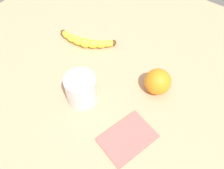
% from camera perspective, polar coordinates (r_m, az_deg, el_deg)
% --- Properties ---
extents(wooden_tabletop, '(1.20, 1.20, 0.03)m').
position_cam_1_polar(wooden_tabletop, '(0.80, -2.56, 3.10)').
color(wooden_tabletop, tan).
rests_on(wooden_tabletop, ground).
extents(banana, '(0.10, 0.21, 0.04)m').
position_cam_1_polar(banana, '(0.87, -6.47, 10.61)').
color(banana, yellow).
rests_on(banana, wooden_tabletop).
extents(smoothie_glass, '(0.09, 0.09, 0.10)m').
position_cam_1_polar(smoothie_glass, '(0.69, -7.61, -1.32)').
color(smoothie_glass, silver).
rests_on(smoothie_glass, wooden_tabletop).
extents(orange_fruit, '(0.08, 0.08, 0.08)m').
position_cam_1_polar(orange_fruit, '(0.72, 11.27, 0.70)').
color(orange_fruit, orange).
rests_on(orange_fruit, wooden_tabletop).
extents(folded_napkin, '(0.17, 0.14, 0.01)m').
position_cam_1_polar(folded_napkin, '(0.66, 3.87, -13.06)').
color(folded_napkin, '#BC6660').
rests_on(folded_napkin, wooden_tabletop).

